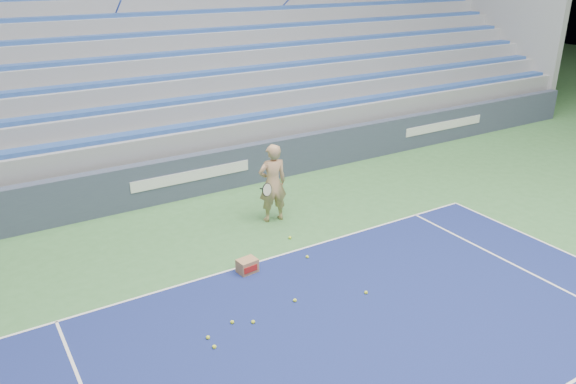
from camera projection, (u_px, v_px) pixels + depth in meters
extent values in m
cube|color=white|center=(267.00, 259.00, 11.49)|extent=(10.97, 0.05, 0.00)
cube|color=#394257|center=(190.00, 176.00, 14.44)|extent=(30.00, 0.30, 1.10)
cube|color=white|center=(192.00, 176.00, 14.29)|extent=(3.20, 0.02, 0.28)
cube|color=white|center=(444.00, 126.00, 18.66)|extent=(3.40, 0.02, 0.28)
cube|color=gray|center=(135.00, 133.00, 18.02)|extent=(30.00, 8.50, 1.10)
cube|color=gray|center=(133.00, 109.00, 17.71)|extent=(30.00, 8.50, 0.50)
cube|color=#2C51A1|center=(177.00, 128.00, 14.55)|extent=(29.60, 0.42, 0.11)
cube|color=gray|center=(127.00, 91.00, 17.86)|extent=(30.00, 7.65, 0.50)
cube|color=#2C51A1|center=(164.00, 103.00, 15.03)|extent=(29.60, 0.42, 0.11)
cube|color=gray|center=(121.00, 73.00, 18.00)|extent=(30.00, 6.80, 0.50)
cube|color=#2C51A1|center=(152.00, 79.00, 15.50)|extent=(29.60, 0.42, 0.11)
cube|color=gray|center=(116.00, 55.00, 18.14)|extent=(30.00, 5.95, 0.50)
cube|color=#2C51A1|center=(140.00, 56.00, 15.98)|extent=(29.60, 0.42, 0.11)
cube|color=gray|center=(110.00, 38.00, 18.29)|extent=(30.00, 5.10, 0.50)
cube|color=#2C51A1|center=(129.00, 35.00, 16.46)|extent=(29.60, 0.42, 0.11)
cube|color=gray|center=(105.00, 21.00, 18.43)|extent=(30.00, 4.25, 0.50)
cube|color=#2C51A1|center=(119.00, 15.00, 16.94)|extent=(29.60, 0.42, 0.11)
cube|color=gray|center=(99.00, 4.00, 18.58)|extent=(30.00, 3.40, 0.50)
cube|color=gray|center=(471.00, 26.00, 24.42)|extent=(0.30, 8.80, 6.10)
cube|color=gray|center=(88.00, 21.00, 20.42)|extent=(31.00, 0.40, 7.30)
cylinder|color=#2E48A2|center=(121.00, 0.00, 16.47)|extent=(0.05, 8.53, 5.04)
imported|color=tan|center=(273.00, 183.00, 12.91)|extent=(0.74, 0.54, 1.87)
cylinder|color=black|center=(265.00, 189.00, 12.54)|extent=(0.12, 0.27, 0.08)
cylinder|color=beige|center=(267.00, 190.00, 12.23)|extent=(0.29, 0.16, 0.28)
torus|color=black|center=(267.00, 190.00, 12.23)|extent=(0.31, 0.18, 0.30)
cube|color=#A1754E|center=(247.00, 266.00, 10.98)|extent=(0.40, 0.32, 0.28)
cube|color=#B21E19|center=(251.00, 269.00, 10.86)|extent=(0.30, 0.04, 0.13)
sphere|color=#DAF131|center=(208.00, 338.00, 9.06)|extent=(0.07, 0.07, 0.07)
sphere|color=#DAF131|center=(214.00, 347.00, 8.84)|extent=(0.07, 0.07, 0.07)
sphere|color=#DAF131|center=(253.00, 322.00, 9.45)|extent=(0.07, 0.07, 0.07)
sphere|color=#DAF131|center=(366.00, 293.00, 10.29)|extent=(0.07, 0.07, 0.07)
sphere|color=#DAF131|center=(232.00, 322.00, 9.45)|extent=(0.07, 0.07, 0.07)
sphere|color=#DAF131|center=(295.00, 300.00, 10.05)|extent=(0.07, 0.07, 0.07)
sphere|color=#DAF131|center=(290.00, 238.00, 12.34)|extent=(0.07, 0.07, 0.07)
sphere|color=#DAF131|center=(307.00, 257.00, 11.54)|extent=(0.07, 0.07, 0.07)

